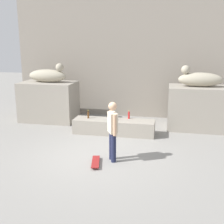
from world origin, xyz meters
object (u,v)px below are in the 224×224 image
object	(u,v)px
skater	(113,129)
bottle_red	(129,115)
statue_reclining_right	(199,79)
bottle_brown	(88,115)
bottle_blue	(113,117)
bottle_green	(108,118)
statue_reclining_left	(48,75)
skateboard	(96,162)

from	to	relation	value
skater	bottle_red	size ratio (longest dim) A/B	5.56
statue_reclining_right	skater	bearing A→B (deg)	52.72
statue_reclining_right	bottle_red	distance (m)	2.92
statue_reclining_right	bottle_brown	world-z (taller)	statue_reclining_right
statue_reclining_right	bottle_blue	world-z (taller)	statue_reclining_right
bottle_blue	skater	bearing A→B (deg)	-79.00
bottle_blue	bottle_red	bearing A→B (deg)	26.71
skater	bottle_green	distance (m)	2.18
statue_reclining_left	bottle_red	size ratio (longest dim) A/B	5.40
statue_reclining_left	bottle_brown	bearing A→B (deg)	-28.86
skater	bottle_red	world-z (taller)	skater
skater	skateboard	size ratio (longest dim) A/B	2.03
statue_reclining_left	bottle_brown	xyz separation A→B (m)	(2.00, -1.21, -1.25)
statue_reclining_left	skater	world-z (taller)	statue_reclining_left
bottle_green	bottle_blue	world-z (taller)	bottle_green
skateboard	bottle_blue	bearing A→B (deg)	169.49
skateboard	skater	bearing A→B (deg)	117.75
statue_reclining_left	bottle_blue	size ratio (longest dim) A/B	6.35
statue_reclining_right	bottle_red	xyz separation A→B (m)	(-2.45, -0.98, -1.25)
statue_reclining_right	skateboard	bearing A→B (deg)	51.10
bottle_brown	skateboard	bearing A→B (deg)	-70.32
skater	statue_reclining_right	bearing A→B (deg)	117.86
bottle_green	bottle_red	size ratio (longest dim) A/B	1.10
bottle_red	skater	bearing A→B (deg)	-91.85
statue_reclining_right	bottle_brown	distance (m)	4.28
bottle_green	bottle_blue	bearing A→B (deg)	65.80
bottle_green	bottle_brown	distance (m)	0.85
skateboard	bottle_red	distance (m)	3.03
skateboard	bottle_blue	xyz separation A→B (m)	(-0.05, 2.66, 0.56)
bottle_blue	bottle_brown	world-z (taller)	bottle_brown
skater	skateboard	bearing A→B (deg)	-77.49
statue_reclining_left	bottle_green	distance (m)	3.41
statue_reclining_right	bottle_blue	xyz separation A→B (m)	(-2.99, -1.25, -1.27)
statue_reclining_right	bottle_green	bearing A→B (deg)	23.74
bottle_brown	statue_reclining_right	bearing A→B (deg)	17.26
statue_reclining_left	skater	size ratio (longest dim) A/B	0.97
statue_reclining_left	bottle_brown	size ratio (longest dim) A/B	5.42
skateboard	bottle_blue	size ratio (longest dim) A/B	3.22
statue_reclining_left	bottle_green	xyz separation A→B (m)	(2.81, -1.49, -1.23)
bottle_brown	bottle_blue	bearing A→B (deg)	-2.18
bottle_green	bottle_brown	world-z (taller)	bottle_green
skateboard	statue_reclining_right	bearing A→B (deg)	131.48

